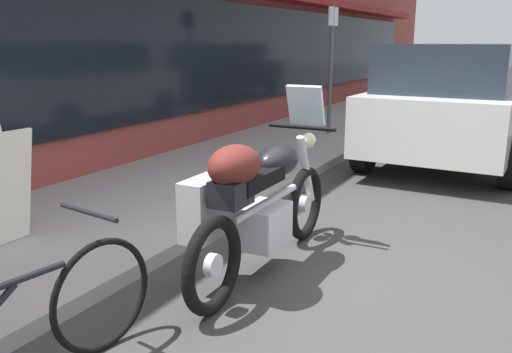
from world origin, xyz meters
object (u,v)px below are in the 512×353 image
Objects in this scene: parked_bicycle at (18,327)px; parking_sign_pole at (331,58)px; parked_car_down_block at (502,77)px; parked_minivan at (457,99)px; touring_motorcycle at (256,199)px.

parked_bicycle is 0.74× the size of parking_sign_pole.
parked_minivan is at bearing 178.37° from parked_car_down_block.
parked_minivan is (7.06, -1.07, 0.55)m from parked_bicycle.
parked_bicycle is 0.36× the size of parked_minivan.
parked_car_down_block is at bearing -24.42° from parking_sign_pole.
parking_sign_pole reaches higher than parked_car_down_block.
parked_bicycle is at bearing 171.42° from parked_minivan.
parked_car_down_block is (11.41, -0.88, 0.31)m from touring_motorcycle.
parked_minivan reaches higher than parked_bicycle.
parked_bicycle is at bearing 168.90° from touring_motorcycle.
parking_sign_pole is at bearing 15.17° from touring_motorcycle.
parking_sign_pole is (5.94, 1.61, 0.87)m from touring_motorcycle.
parked_bicycle is 13.35m from parked_car_down_block.
touring_motorcycle is at bearing -11.10° from parked_bicycle.
touring_motorcycle is 0.46× the size of parked_car_down_block.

